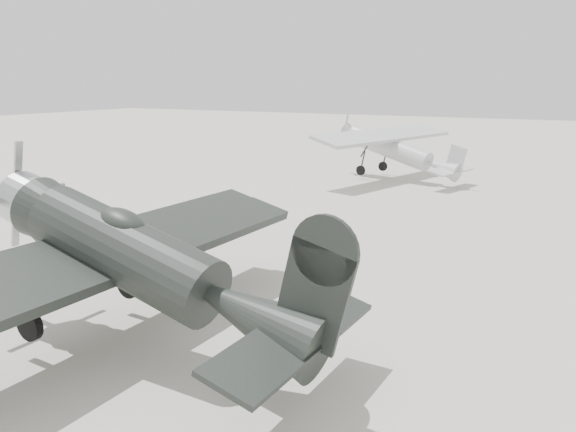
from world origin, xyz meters
name	(u,v)px	position (x,y,z in m)	size (l,w,h in m)	color
ground	(250,288)	(0.00, 0.00, 0.00)	(160.00, 160.00, 0.00)	#A7A594
lowwing_monoplane	(141,261)	(0.15, -4.34, 2.07)	(8.67, 12.07, 3.91)	black
highwing_monoplane	(394,145)	(-2.05, 19.01, 2.02)	(8.18, 11.39, 3.23)	#B0B3B6
equipment_block	(38,263)	(-6.15, -2.00, 0.35)	(1.41, 0.88, 0.70)	slate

